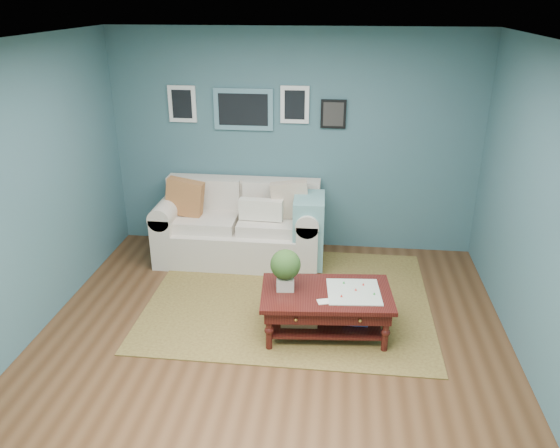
# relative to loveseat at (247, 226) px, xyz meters

# --- Properties ---
(room_shell) EXTENTS (5.00, 5.02, 2.70)m
(room_shell) POSITION_rel_loveseat_xyz_m (0.51, -1.97, 0.94)
(room_shell) COLOR brown
(room_shell) RESTS_ON ground
(area_rug) EXTENTS (2.96, 2.36, 0.01)m
(area_rug) POSITION_rel_loveseat_xyz_m (0.62, -0.95, -0.42)
(area_rug) COLOR brown
(area_rug) RESTS_ON ground
(loveseat) EXTENTS (2.02, 0.92, 1.04)m
(loveseat) POSITION_rel_loveseat_xyz_m (0.00, 0.00, 0.00)
(loveseat) COLOR beige
(loveseat) RESTS_ON ground
(coffee_table) EXTENTS (1.28, 0.81, 0.85)m
(coffee_table) POSITION_rel_loveseat_xyz_m (0.96, -1.55, -0.04)
(coffee_table) COLOR black
(coffee_table) RESTS_ON ground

